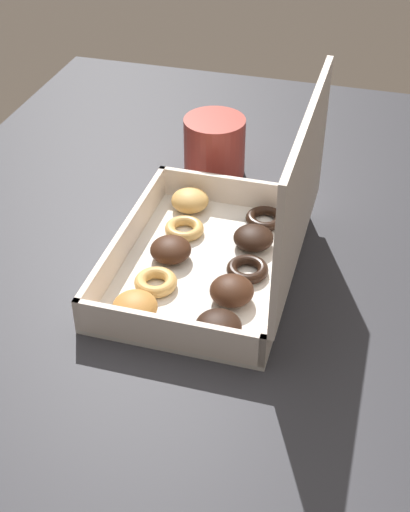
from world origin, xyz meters
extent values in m
cube|color=#2D2D33|center=(0.00, 0.00, 0.71)|extent=(1.21, 0.82, 0.03)
cylinder|color=#2D2D33|center=(-0.56, -0.36, 0.35)|extent=(0.06, 0.06, 0.70)
cube|color=silver|center=(0.01, 0.05, 0.73)|extent=(0.31, 0.22, 0.01)
cube|color=silver|center=(0.01, -0.06, 0.76)|extent=(0.31, 0.01, 0.04)
cube|color=silver|center=(0.01, 0.16, 0.76)|extent=(0.31, 0.01, 0.04)
cube|color=silver|center=(-0.14, 0.05, 0.76)|extent=(0.01, 0.22, 0.04)
cube|color=silver|center=(0.17, 0.05, 0.76)|extent=(0.01, 0.22, 0.04)
cube|color=silver|center=(0.01, 0.16, 0.87)|extent=(0.31, 0.01, 0.19)
ellipsoid|color=tan|center=(-0.11, -0.01, 0.75)|extent=(0.05, 0.05, 0.03)
torus|color=tan|center=(-0.05, 0.00, 0.74)|extent=(0.05, 0.05, 0.01)
ellipsoid|color=#381E11|center=(0.01, 0.00, 0.75)|extent=(0.05, 0.05, 0.03)
torus|color=tan|center=(0.07, 0.00, 0.74)|extent=(0.05, 0.05, 0.02)
ellipsoid|color=#B77A38|center=(0.13, -0.01, 0.75)|extent=(0.05, 0.05, 0.03)
torus|color=black|center=(-0.10, 0.10, 0.74)|extent=(0.05, 0.05, 0.01)
ellipsoid|color=black|center=(-0.05, 0.10, 0.75)|extent=(0.05, 0.05, 0.03)
torus|color=black|center=(0.01, 0.10, 0.74)|extent=(0.05, 0.05, 0.01)
ellipsoid|color=#381E11|center=(0.07, 0.10, 0.75)|extent=(0.05, 0.05, 0.03)
ellipsoid|color=black|center=(0.13, 0.10, 0.75)|extent=(0.05, 0.05, 0.03)
cylinder|color=#A3382D|center=(-0.23, -0.01, 0.77)|extent=(0.09, 0.09, 0.09)
cylinder|color=black|center=(-0.23, -0.01, 0.82)|extent=(0.08, 0.08, 0.01)
camera|label=1|loc=(0.71, 0.24, 1.30)|focal=50.00mm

